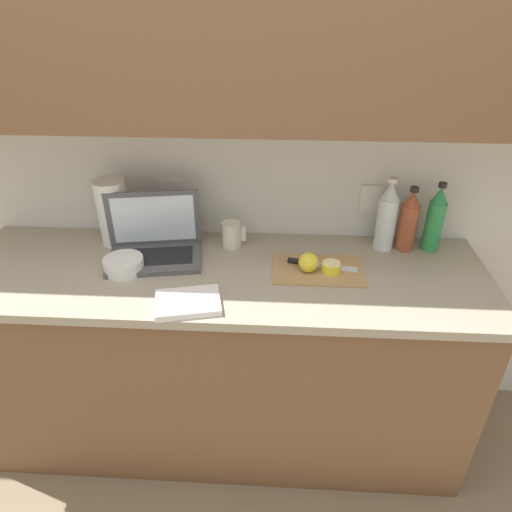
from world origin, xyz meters
The scene contains 15 objects.
ground_plane centered at (0.00, 0.00, 0.00)m, with size 12.00×12.00×0.00m, color #847056.
wall_back centered at (0.00, 0.24, 1.56)m, with size 5.20×0.38×2.60m.
counter_unit centered at (-0.02, 0.00, 0.46)m, with size 2.07×0.63×0.90m.
laptop centered at (-0.28, 0.10, 0.96)m, with size 0.40×0.29×0.25m.
cutting_board centered at (0.38, 0.02, 0.91)m, with size 0.35×0.22×0.01m, color tan.
knife centered at (0.35, 0.05, 0.92)m, with size 0.27×0.07×0.02m.
lemon_half_cut centered at (0.42, 0.01, 0.93)m, with size 0.07×0.07×0.04m.
lemon_whole_beside centered at (0.34, 0.01, 0.95)m, with size 0.08×0.08×0.08m.
bottle_green_soda centered at (0.66, 0.22, 1.05)m, with size 0.08×0.08×0.31m.
bottle_oil_tall centered at (0.75, 0.22, 1.03)m, with size 0.08×0.08×0.27m.
bottle_water_clear centered at (0.85, 0.22, 1.04)m, with size 0.07×0.07×0.29m.
measuring_cup centered at (0.03, 0.20, 0.96)m, with size 0.10×0.08×0.11m.
bowl_white centered at (-0.37, -0.02, 0.93)m, with size 0.15×0.15×0.06m.
paper_towel_roll centered at (-0.46, 0.20, 1.04)m, with size 0.13×0.13×0.28m.
dish_towel centered at (-0.08, -0.22, 0.92)m, with size 0.22×0.16×0.02m, color white.
Camera 1 is at (0.23, -1.47, 1.86)m, focal length 32.00 mm.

